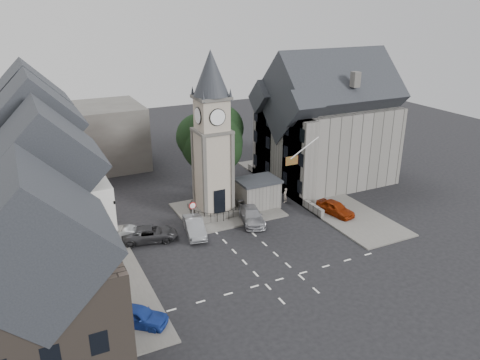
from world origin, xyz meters
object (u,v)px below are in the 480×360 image
clock_tower (212,136)px  pedestrian (285,195)px  car_west_blue (137,316)px  car_east_red (335,208)px  stone_shelter (258,193)px

clock_tower → pedestrian: (8.00, -0.81, -7.32)m
car_west_blue → car_east_red: 23.88m
car_east_red → stone_shelter: bearing=126.9°
pedestrian → car_east_red: bearing=92.8°
clock_tower → stone_shelter: 8.15m
clock_tower → car_east_red: bearing=-27.7°
car_east_red → pedestrian: bearing=108.1°
pedestrian → stone_shelter: bearing=-33.4°
car_west_blue → pedestrian: (19.50, 13.18, 0.10)m
stone_shelter → car_east_red: bearing=-40.6°
car_west_blue → pedestrian: pedestrian is taller
clock_tower → stone_shelter: clock_tower is taller
car_east_red → pedestrian: pedestrian is taller
car_west_blue → pedestrian: size_ratio=2.58×
clock_tower → car_east_red: 14.37m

